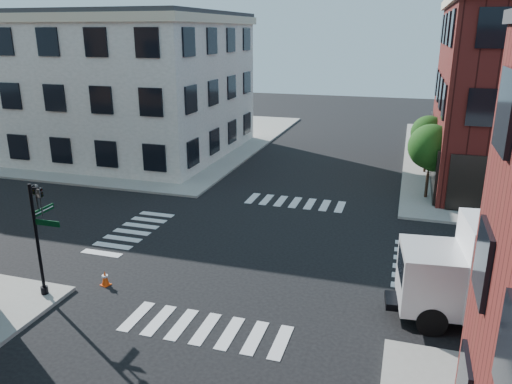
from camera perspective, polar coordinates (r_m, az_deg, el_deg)
name	(u,v)px	position (r m, az deg, el deg)	size (l,w,h in m)	color
ground	(262,249)	(23.82, 0.74, -6.51)	(120.00, 120.00, 0.00)	black
sidewalk_nw	(117,136)	(50.77, -15.61, 6.17)	(30.00, 30.00, 0.15)	gray
building_nw	(100,85)	(44.76, -17.44, 11.55)	(22.00, 16.00, 11.00)	beige
tree_near	(432,149)	(31.54, 19.45, 4.65)	(2.69, 2.69, 4.49)	black
tree_far	(429,135)	(37.47, 19.17, 6.20)	(2.43, 2.43, 4.07)	black
signal_pole	(40,228)	(20.32, -23.50, -3.77)	(1.29, 1.24, 4.60)	black
traffic_cone	(105,278)	(21.39, -16.86, -9.43)	(0.43, 0.43, 0.63)	#F6460A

